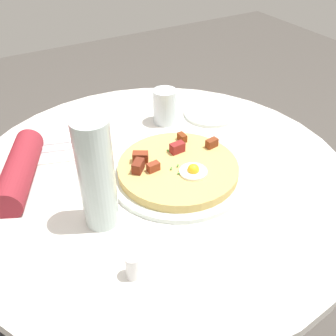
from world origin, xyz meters
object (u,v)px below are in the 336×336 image
(dining_table, at_px, (159,223))
(knife, at_px, (62,149))
(pizza_plate, at_px, (178,174))
(bread_plate, at_px, (210,114))
(salt_shaker, at_px, (133,266))
(breakfast_pizza, at_px, (178,168))
(fork, at_px, (62,142))
(water_bottle, at_px, (96,175))
(water_glass, at_px, (165,106))

(dining_table, relative_size, knife, 5.32)
(dining_table, bearing_deg, pizza_plate, -43.19)
(bread_plate, distance_m, knife, 0.45)
(dining_table, distance_m, knife, 0.33)
(salt_shaker, bearing_deg, knife, 88.50)
(knife, bearing_deg, breakfast_pizza, 148.54)
(breakfast_pizza, height_order, knife, breakfast_pizza)
(pizza_plate, bearing_deg, fork, 125.79)
(bread_plate, height_order, water_bottle, water_bottle)
(dining_table, distance_m, bread_plate, 0.37)
(breakfast_pizza, bearing_deg, bread_plate, 40.73)
(pizza_plate, relative_size, breakfast_pizza, 1.15)
(bread_plate, bearing_deg, water_bottle, -150.56)
(pizza_plate, relative_size, salt_shaker, 6.44)
(knife, height_order, salt_shaker, salt_shaker)
(bread_plate, bearing_deg, knife, 175.53)
(knife, bearing_deg, dining_table, 147.45)
(fork, xyz_separation_m, water_glass, (0.30, -0.04, 0.04))
(dining_table, xyz_separation_m, water_glass, (0.14, 0.21, 0.22))
(pizza_plate, xyz_separation_m, knife, (-0.21, 0.24, 0.00))
(water_bottle, height_order, salt_shaker, water_bottle)
(water_glass, distance_m, salt_shaker, 0.56)
(dining_table, height_order, bread_plate, bread_plate)
(fork, distance_m, salt_shaker, 0.49)
(pizza_plate, height_order, water_bottle, water_bottle)
(breakfast_pizza, relative_size, water_bottle, 1.18)
(bread_plate, bearing_deg, dining_table, -147.79)
(pizza_plate, relative_size, fork, 1.85)
(fork, bearing_deg, knife, 90.00)
(bread_plate, height_order, salt_shaker, salt_shaker)
(breakfast_pizza, bearing_deg, salt_shaker, -136.28)
(bread_plate, distance_m, salt_shaker, 0.63)
(pizza_plate, height_order, bread_plate, pizza_plate)
(fork, distance_m, water_bottle, 0.35)
(fork, bearing_deg, bread_plate, -171.41)
(breakfast_pizza, bearing_deg, knife, 130.97)
(knife, relative_size, salt_shaker, 3.48)
(water_glass, bearing_deg, knife, 179.79)
(water_glass, distance_m, water_bottle, 0.44)
(breakfast_pizza, height_order, bread_plate, breakfast_pizza)
(pizza_plate, distance_m, bread_plate, 0.32)
(pizza_plate, xyz_separation_m, salt_shaker, (-0.22, -0.21, 0.02))
(dining_table, relative_size, pizza_plate, 2.88)
(breakfast_pizza, relative_size, salt_shaker, 5.62)
(dining_table, relative_size, water_bottle, 3.91)
(bread_plate, xyz_separation_m, fork, (-0.44, 0.07, 0.00))
(fork, height_order, water_bottle, water_bottle)
(pizza_plate, distance_m, fork, 0.34)
(salt_shaker, bearing_deg, dining_table, 52.77)
(breakfast_pizza, xyz_separation_m, knife, (-0.21, 0.24, -0.02))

